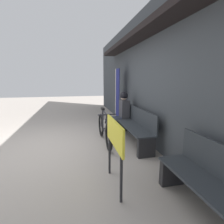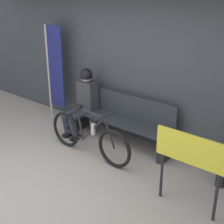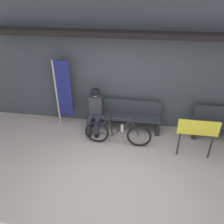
% 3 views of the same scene
% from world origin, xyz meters
% --- Properties ---
extents(ground_plane, '(24.00, 24.00, 0.00)m').
position_xyz_m(ground_plane, '(0.00, 0.00, 0.00)').
color(ground_plane, '#ADA399').
extents(storefront_wall, '(12.00, 0.56, 3.20)m').
position_xyz_m(storefront_wall, '(0.00, 2.31, 1.66)').
color(storefront_wall, '#3D4247').
rests_on(storefront_wall, ground_plane).
extents(park_bench_near, '(1.93, 0.42, 0.83)m').
position_xyz_m(park_bench_near, '(-0.00, 1.97, 0.40)').
color(park_bench_near, '#2D3338').
rests_on(park_bench_near, ground_plane).
extents(bicycle, '(1.64, 0.40, 0.82)m').
position_xyz_m(bicycle, '(-0.08, 1.25, 0.33)').
color(bicycle, black).
rests_on(bicycle, ground_plane).
extents(person_seated, '(0.34, 0.65, 1.18)m').
position_xyz_m(person_seated, '(-0.76, 1.85, 0.67)').
color(person_seated, '#2D3342').
rests_on(person_seated, ground_plane).
extents(banner_pole, '(0.45, 0.05, 1.85)m').
position_xyz_m(banner_pole, '(-1.68, 1.97, 1.03)').
color(banner_pole, '#B7B2A8').
rests_on(banner_pole, ground_plane).
extents(signboard, '(0.88, 0.04, 0.97)m').
position_xyz_m(signboard, '(1.70, 1.08, 0.72)').
color(signboard, '#232326').
rests_on(signboard, ground_plane).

